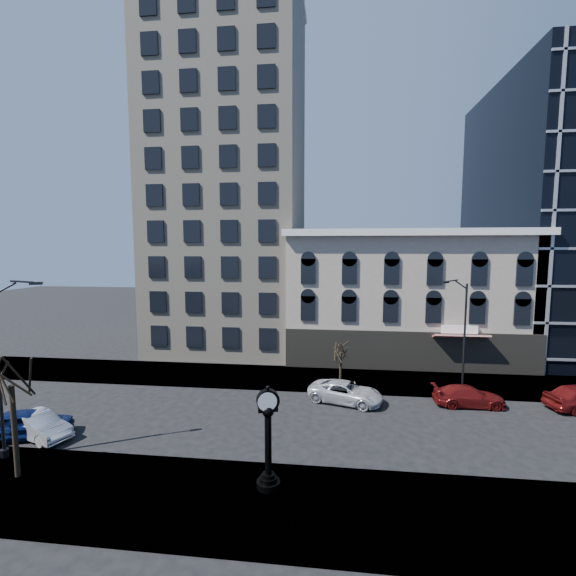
# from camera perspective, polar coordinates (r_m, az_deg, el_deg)

# --- Properties ---
(ground) EXTENTS (160.00, 160.00, 0.00)m
(ground) POSITION_cam_1_polar(r_m,az_deg,el_deg) (25.90, -5.72, -18.78)
(ground) COLOR black
(ground) RESTS_ON ground
(sidewalk_far) EXTENTS (160.00, 6.00, 0.12)m
(sidewalk_far) POSITION_cam_1_polar(r_m,az_deg,el_deg) (33.19, -2.71, -13.02)
(sidewalk_far) COLOR gray
(sidewalk_far) RESTS_ON ground
(sidewalk_near) EXTENTS (160.00, 6.00, 0.12)m
(sidewalk_near) POSITION_cam_1_polar(r_m,az_deg,el_deg) (19.11, -11.51, -28.35)
(sidewalk_near) COLOR gray
(sidewalk_near) RESTS_ON ground
(cream_tower) EXTENTS (15.90, 15.40, 42.50)m
(cream_tower) POSITION_cam_1_polar(r_m,az_deg,el_deg) (44.20, -8.65, 16.89)
(cream_tower) COLOR #BBAE97
(cream_tower) RESTS_ON ground
(victorian_row) EXTENTS (22.60, 11.19, 12.50)m
(victorian_row) POSITION_cam_1_polar(r_m,az_deg,el_deg) (39.78, 16.50, -1.33)
(victorian_row) COLOR #AA9C8C
(victorian_row) RESTS_ON ground
(street_clock) EXTENTS (1.07, 1.07, 4.70)m
(street_clock) POSITION_cam_1_polar(r_m,az_deg,el_deg) (18.38, -2.96, -21.79)
(street_clock) COLOR black
(street_clock) RESTS_ON sidewalk_near
(street_lamp_near) EXTENTS (2.26, 1.16, 9.27)m
(street_lamp_near) POSITION_cam_1_polar(r_m,az_deg,el_deg) (23.81, -35.85, -4.11)
(street_lamp_near) COLOR black
(street_lamp_near) RESTS_ON sidewalk_near
(street_lamp_far) EXTENTS (2.09, 1.11, 8.63)m
(street_lamp_far) POSITION_cam_1_polar(r_m,az_deg,el_deg) (30.44, 23.99, -2.50)
(street_lamp_far) COLOR black
(street_lamp_far) RESTS_ON sidewalk_far
(bare_tree_near) EXTENTS (4.13, 4.13, 7.08)m
(bare_tree_near) POSITION_cam_1_polar(r_m,az_deg,el_deg) (21.95, -35.92, -9.26)
(bare_tree_near) COLOR black
(bare_tree_near) RESTS_ON sidewalk_near
(bare_tree_far) EXTENTS (2.26, 2.26, 3.89)m
(bare_tree_far) POSITION_cam_1_polar(r_m,az_deg,el_deg) (31.25, 7.84, -8.56)
(bare_tree_far) COLOR black
(bare_tree_far) RESTS_ON sidewalk_far
(car_near_a) EXTENTS (5.14, 3.28, 1.63)m
(car_near_a) POSITION_cam_1_polar(r_m,az_deg,el_deg) (27.68, -34.26, -16.29)
(car_near_a) COLOR #0C194C
(car_near_a) RESTS_ON ground
(car_near_b) EXTENTS (4.58, 2.86, 1.43)m
(car_near_b) POSITION_cam_1_polar(r_m,az_deg,el_deg) (27.36, -33.06, -16.70)
(car_near_b) COLOR silver
(car_near_b) RESTS_ON ground
(car_far_a) EXTENTS (5.66, 3.84, 1.44)m
(car_far_a) POSITION_cam_1_polar(r_m,az_deg,el_deg) (28.33, 8.53, -15.02)
(car_far_a) COLOR silver
(car_far_a) RESTS_ON ground
(car_far_b) EXTENTS (4.74, 2.03, 1.36)m
(car_far_b) POSITION_cam_1_polar(r_m,az_deg,el_deg) (30.16, 25.18, -14.29)
(car_far_b) COLOR maroon
(car_far_b) RESTS_ON ground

